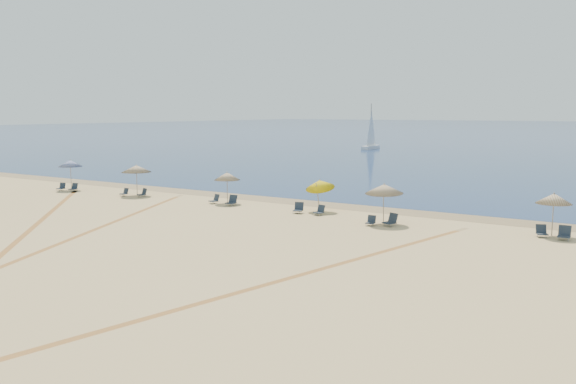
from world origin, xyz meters
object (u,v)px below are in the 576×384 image
chair_11 (564,234)px  umbrella_4 (384,189)px  chair_0 (61,187)px  chair_6 (299,208)px  umbrella_2 (227,176)px  chair_8 (371,221)px  chair_9 (391,220)px  umbrella_3 (320,184)px  umbrella_1 (136,169)px  chair_10 (542,231)px  umbrella_5 (554,199)px  chair_4 (215,199)px  umbrella_0 (70,163)px  chair_1 (74,188)px  chair_3 (143,193)px  chair_7 (320,211)px  chair_2 (125,192)px  sailboat_2 (371,135)px  chair_5 (232,201)px

chair_11 → umbrella_4: bearing=-176.6°
chair_0 → chair_6: bearing=-11.1°
chair_11 → chair_0: bearing=-179.4°
umbrella_2 → chair_6: bearing=-7.9°
chair_8 → chair_9: bearing=18.9°
chair_0 → chair_6: 22.75m
umbrella_3 → umbrella_1: bearing=-176.2°
chair_9 → chair_8: bearing=-134.1°
chair_0 → chair_10: (37.50, 1.41, 0.00)m
umbrella_1 → umbrella_5: bearing=1.4°
chair_4 → chair_10: bearing=19.4°
umbrella_4 → chair_9: umbrella_4 is taller
umbrella_0 → chair_1: bearing=-26.5°
chair_9 → chair_10: 8.07m
chair_3 → chair_7: (15.69, 0.10, -0.00)m
umbrella_3 → chair_2: (-16.60, -1.73, -1.55)m
chair_11 → sailboat_2: 74.86m
sailboat_2 → chair_4: bearing=-77.1°
umbrella_4 → chair_8: size_ratio=4.00×
chair_0 → chair_6: size_ratio=0.89×
chair_2 → chair_8: bearing=3.8°
umbrella_0 → umbrella_5: 37.54m
chair_7 → chair_10: bearing=13.4°
umbrella_3 → chair_3: size_ratio=3.08×
umbrella_5 → chair_5: bearing=-177.6°
chair_11 → sailboat_2: (-39.22, 63.73, 2.09)m
umbrella_5 → chair_8: (-9.42, -2.46, -1.75)m
chair_3 → sailboat_2: (-9.18, 64.05, 2.12)m
umbrella_4 → chair_10: size_ratio=3.10×
umbrella_5 → chair_5: umbrella_5 is taller
umbrella_3 → chair_9: umbrella_3 is taller
chair_9 → chair_11: chair_9 is taller
umbrella_4 → chair_2: umbrella_4 is taller
umbrella_1 → umbrella_3: umbrella_1 is taller
chair_1 → chair_10: size_ratio=0.94×
chair_6 → chair_8: 5.94m
chair_3 → chair_2: bearing=-151.2°
chair_1 → chair_5: chair_5 is taller
umbrella_0 → chair_8: (28.09, -1.14, -2.00)m
umbrella_2 → chair_6: umbrella_2 is taller
umbrella_2 → chair_11: (22.47, -0.62, -1.64)m
umbrella_1 → chair_9: (21.92, -1.24, -1.80)m
umbrella_4 → chair_10: 8.84m
umbrella_4 → chair_8: umbrella_4 is taller
chair_6 → umbrella_3: bearing=42.2°
umbrella_1 → chair_3: 2.09m
umbrella_1 → umbrella_0: bearing=-175.6°
umbrella_3 → chair_0: bearing=-174.4°
chair_5 → chair_7: size_ratio=1.07×
chair_4 → chair_5: bearing=14.2°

